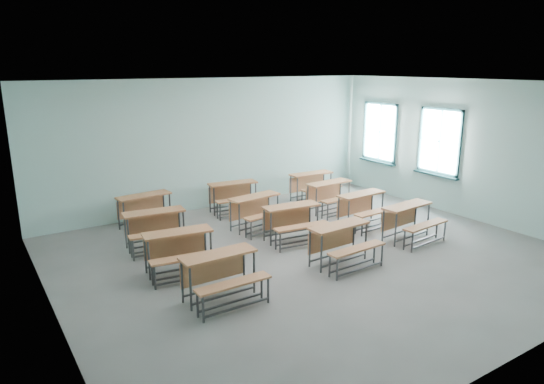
{
  "coord_description": "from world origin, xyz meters",
  "views": [
    {
      "loc": [
        -5.33,
        -6.76,
        3.51
      ],
      "look_at": [
        -0.13,
        1.2,
        1.0
      ],
      "focal_mm": 32.0,
      "sensor_mm": 36.0,
      "label": 1
    }
  ],
  "objects_px": {
    "desk_unit_r2c1": "(258,207)",
    "desk_unit_r3c1": "(234,193)",
    "desk_unit_r1c2": "(364,205)",
    "desk_unit_r1c0": "(180,246)",
    "desk_unit_r0c1": "(343,239)",
    "desk_unit_r1c1": "(294,218)",
    "desk_unit_r3c2": "(313,183)",
    "desk_unit_r2c2": "(332,192)",
    "desk_unit_r0c2": "(411,217)",
    "desk_unit_r3c0": "(146,206)",
    "desk_unit_r0c0": "(222,270)",
    "desk_unit_r2c0": "(156,224)"
  },
  "relations": [
    {
      "from": "desk_unit_r2c1",
      "to": "desk_unit_r3c1",
      "type": "height_order",
      "value": "same"
    },
    {
      "from": "desk_unit_r2c1",
      "to": "desk_unit_r3c1",
      "type": "distance_m",
      "value": 1.37
    },
    {
      "from": "desk_unit_r1c2",
      "to": "desk_unit_r1c0",
      "type": "bearing_deg",
      "value": 178.81
    },
    {
      "from": "desk_unit_r0c1",
      "to": "desk_unit_r1c1",
      "type": "height_order",
      "value": "same"
    },
    {
      "from": "desk_unit_r1c0",
      "to": "desk_unit_r3c2",
      "type": "distance_m",
      "value": 5.35
    },
    {
      "from": "desk_unit_r1c1",
      "to": "desk_unit_r2c1",
      "type": "relative_size",
      "value": 1.0
    },
    {
      "from": "desk_unit_r1c0",
      "to": "desk_unit_r2c2",
      "type": "bearing_deg",
      "value": 24.67
    },
    {
      "from": "desk_unit_r0c2",
      "to": "desk_unit_r2c2",
      "type": "relative_size",
      "value": 1.02
    },
    {
      "from": "desk_unit_r3c0",
      "to": "desk_unit_r3c1",
      "type": "xyz_separation_m",
      "value": [
        2.17,
        -0.06,
        0.0
      ]
    },
    {
      "from": "desk_unit_r3c0",
      "to": "desk_unit_r2c2",
      "type": "bearing_deg",
      "value": -22.91
    },
    {
      "from": "desk_unit_r1c1",
      "to": "desk_unit_r0c0",
      "type": "bearing_deg",
      "value": -141.0
    },
    {
      "from": "desk_unit_r0c1",
      "to": "desk_unit_r3c2",
      "type": "distance_m",
      "value": 4.26
    },
    {
      "from": "desk_unit_r0c0",
      "to": "desk_unit_r1c0",
      "type": "relative_size",
      "value": 0.93
    },
    {
      "from": "desk_unit_r1c1",
      "to": "desk_unit_r2c0",
      "type": "height_order",
      "value": "same"
    },
    {
      "from": "desk_unit_r0c0",
      "to": "desk_unit_r3c2",
      "type": "height_order",
      "value": "same"
    },
    {
      "from": "desk_unit_r2c1",
      "to": "desk_unit_r0c2",
      "type": "bearing_deg",
      "value": -52.97
    },
    {
      "from": "desk_unit_r3c0",
      "to": "desk_unit_r3c1",
      "type": "relative_size",
      "value": 0.98
    },
    {
      "from": "desk_unit_r3c0",
      "to": "desk_unit_r1c2",
      "type": "bearing_deg",
      "value": -37.16
    },
    {
      "from": "desk_unit_r0c1",
      "to": "desk_unit_r3c1",
      "type": "height_order",
      "value": "same"
    },
    {
      "from": "desk_unit_r1c2",
      "to": "desk_unit_r2c1",
      "type": "height_order",
      "value": "same"
    },
    {
      "from": "desk_unit_r0c2",
      "to": "desk_unit_r1c1",
      "type": "bearing_deg",
      "value": 142.93
    },
    {
      "from": "desk_unit_r2c1",
      "to": "desk_unit_r2c2",
      "type": "relative_size",
      "value": 1.05
    },
    {
      "from": "desk_unit_r0c0",
      "to": "desk_unit_r2c1",
      "type": "bearing_deg",
      "value": 49.07
    },
    {
      "from": "desk_unit_r0c1",
      "to": "desk_unit_r2c2",
      "type": "height_order",
      "value": "same"
    },
    {
      "from": "desk_unit_r0c1",
      "to": "desk_unit_r0c0",
      "type": "bearing_deg",
      "value": 178.95
    },
    {
      "from": "desk_unit_r0c2",
      "to": "desk_unit_r1c0",
      "type": "height_order",
      "value": "same"
    },
    {
      "from": "desk_unit_r0c2",
      "to": "desk_unit_r2c1",
      "type": "height_order",
      "value": "same"
    },
    {
      "from": "desk_unit_r0c0",
      "to": "desk_unit_r3c0",
      "type": "height_order",
      "value": "same"
    },
    {
      "from": "desk_unit_r0c2",
      "to": "desk_unit_r2c2",
      "type": "xyz_separation_m",
      "value": [
        -0.07,
        2.41,
        0.0
      ]
    },
    {
      "from": "desk_unit_r3c1",
      "to": "desk_unit_r2c0",
      "type": "bearing_deg",
      "value": -145.23
    },
    {
      "from": "desk_unit_r2c1",
      "to": "desk_unit_r3c2",
      "type": "distance_m",
      "value": 2.69
    },
    {
      "from": "desk_unit_r1c1",
      "to": "desk_unit_r3c2",
      "type": "xyz_separation_m",
      "value": [
        2.2,
        2.19,
        0.0
      ]
    },
    {
      "from": "desk_unit_r1c1",
      "to": "desk_unit_r3c1",
      "type": "bearing_deg",
      "value": 98.32
    },
    {
      "from": "desk_unit_r0c2",
      "to": "desk_unit_r1c2",
      "type": "distance_m",
      "value": 1.2
    },
    {
      "from": "desk_unit_r0c2",
      "to": "desk_unit_r1c2",
      "type": "xyz_separation_m",
      "value": [
        -0.15,
        1.19,
        0.0
      ]
    },
    {
      "from": "desk_unit_r1c2",
      "to": "desk_unit_r3c0",
      "type": "relative_size",
      "value": 0.98
    },
    {
      "from": "desk_unit_r3c0",
      "to": "desk_unit_r3c2",
      "type": "xyz_separation_m",
      "value": [
        4.43,
        -0.26,
        0.0
      ]
    },
    {
      "from": "desk_unit_r2c0",
      "to": "desk_unit_r3c1",
      "type": "relative_size",
      "value": 0.99
    },
    {
      "from": "desk_unit_r2c0",
      "to": "desk_unit_r3c2",
      "type": "bearing_deg",
      "value": 19.58
    },
    {
      "from": "desk_unit_r2c0",
      "to": "desk_unit_r2c1",
      "type": "relative_size",
      "value": 1.0
    },
    {
      "from": "desk_unit_r3c1",
      "to": "desk_unit_r0c1",
      "type": "bearing_deg",
      "value": -81.35
    },
    {
      "from": "desk_unit_r0c1",
      "to": "desk_unit_r3c1",
      "type": "bearing_deg",
      "value": 89.18
    },
    {
      "from": "desk_unit_r1c2",
      "to": "desk_unit_r3c1",
      "type": "height_order",
      "value": "same"
    },
    {
      "from": "desk_unit_r0c1",
      "to": "desk_unit_r3c0",
      "type": "height_order",
      "value": "same"
    },
    {
      "from": "desk_unit_r2c2",
      "to": "desk_unit_r3c1",
      "type": "height_order",
      "value": "same"
    },
    {
      "from": "desk_unit_r2c0",
      "to": "desk_unit_r2c2",
      "type": "bearing_deg",
      "value": 6.97
    },
    {
      "from": "desk_unit_r0c2",
      "to": "desk_unit_r1c0",
      "type": "bearing_deg",
      "value": 162.29
    },
    {
      "from": "desk_unit_r3c0",
      "to": "desk_unit_r1c0",
      "type": "bearing_deg",
      "value": -102.75
    },
    {
      "from": "desk_unit_r2c0",
      "to": "desk_unit_r3c1",
      "type": "xyz_separation_m",
      "value": [
        2.43,
        1.25,
        0.0
      ]
    },
    {
      "from": "desk_unit_r0c2",
      "to": "desk_unit_r3c1",
      "type": "distance_m",
      "value": 4.21
    }
  ]
}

